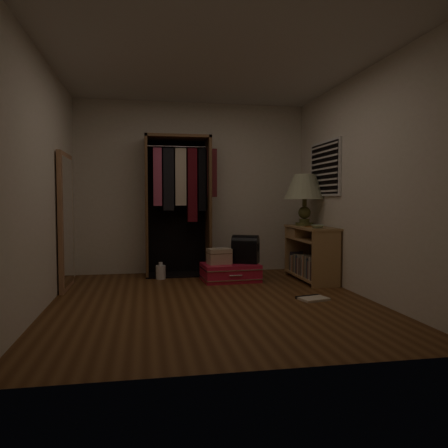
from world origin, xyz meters
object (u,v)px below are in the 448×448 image
at_px(pink_suitcase, 230,272).
at_px(black_bag, 245,249).
at_px(train_case, 219,256).
at_px(console_bookshelf, 310,252).
at_px(open_wardrobe, 181,193).
at_px(table_lamp, 305,188).
at_px(floor_mirror, 66,221).
at_px(white_jug, 161,272).

bearing_deg(pink_suitcase, black_bag, 4.74).
relative_size(pink_suitcase, train_case, 2.36).
bearing_deg(console_bookshelf, black_bag, 170.37).
xyz_separation_m(open_wardrobe, pink_suitcase, (0.63, -0.61, -1.10)).
height_order(open_wardrobe, train_case, open_wardrobe).
relative_size(console_bookshelf, black_bag, 2.63).
height_order(train_case, table_lamp, table_lamp).
xyz_separation_m(console_bookshelf, black_bag, (-0.89, 0.15, 0.05)).
bearing_deg(train_case, pink_suitcase, -6.31).
bearing_deg(table_lamp, open_wardrobe, 164.07).
bearing_deg(floor_mirror, pink_suitcase, 4.19).
bearing_deg(table_lamp, pink_suitcase, -174.06).
relative_size(floor_mirror, white_jug, 7.11).
xyz_separation_m(open_wardrobe, floor_mirror, (-1.50, -0.77, -0.37)).
distance_m(floor_mirror, pink_suitcase, 2.25).
bearing_deg(open_wardrobe, black_bag, -34.25).
distance_m(floor_mirror, train_case, 2.04).
relative_size(floor_mirror, train_case, 4.92).
xyz_separation_m(open_wardrobe, white_jug, (-0.31, -0.31, -1.12)).
xyz_separation_m(console_bookshelf, floor_mirror, (-3.24, -0.04, 0.46)).
distance_m(console_bookshelf, floor_mirror, 3.27).
height_order(floor_mirror, train_case, floor_mirror).
xyz_separation_m(pink_suitcase, white_jug, (-0.94, 0.31, -0.02)).
distance_m(black_bag, white_jug, 1.24).
relative_size(console_bookshelf, white_jug, 4.68).
relative_size(open_wardrobe, table_lamp, 2.78).
height_order(pink_suitcase, white_jug, same).
bearing_deg(console_bookshelf, train_case, 174.97).
distance_m(floor_mirror, black_bag, 2.39).
height_order(black_bag, white_jug, black_bag).
relative_size(table_lamp, white_jug, 3.08).
height_order(pink_suitcase, black_bag, black_bag).
bearing_deg(open_wardrobe, table_lamp, -15.93).
relative_size(open_wardrobe, train_case, 5.93).
xyz_separation_m(pink_suitcase, train_case, (-0.15, -0.01, 0.23)).
bearing_deg(train_case, console_bookshelf, -13.51).
height_order(floor_mirror, white_jug, floor_mirror).
height_order(floor_mirror, table_lamp, floor_mirror).
relative_size(console_bookshelf, table_lamp, 1.52).
bearing_deg(pink_suitcase, console_bookshelf, -9.80).
bearing_deg(white_jug, pink_suitcase, -18.10).
bearing_deg(console_bookshelf, open_wardrobe, 157.22).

